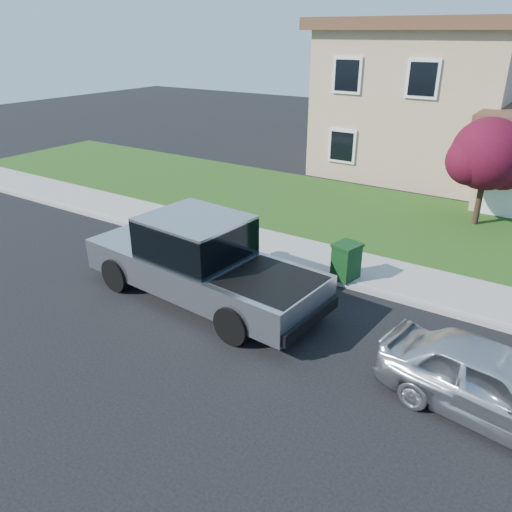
{
  "coord_description": "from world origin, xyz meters",
  "views": [
    {
      "loc": [
        6.86,
        -8.45,
        6.32
      ],
      "look_at": [
        0.66,
        1.02,
        1.2
      ],
      "focal_mm": 35.0,
      "sensor_mm": 36.0,
      "label": 1
    }
  ],
  "objects_px": {
    "ornamental_tree": "(489,158)",
    "trash_bin": "(346,261)",
    "woman": "(207,240)",
    "pickup_truck": "(200,262)",
    "sedan": "(494,384)"
  },
  "relations": [
    {
      "from": "pickup_truck",
      "to": "woman",
      "type": "xyz_separation_m",
      "value": [
        -0.92,
        1.44,
        -0.12
      ]
    },
    {
      "from": "woman",
      "to": "ornamental_tree",
      "type": "bearing_deg",
      "value": -150.54
    },
    {
      "from": "pickup_truck",
      "to": "sedan",
      "type": "height_order",
      "value": "pickup_truck"
    },
    {
      "from": "trash_bin",
      "to": "ornamental_tree",
      "type": "bearing_deg",
      "value": 86.11
    },
    {
      "from": "sedan",
      "to": "trash_bin",
      "type": "bearing_deg",
      "value": 60.32
    },
    {
      "from": "woman",
      "to": "trash_bin",
      "type": "relative_size",
      "value": 1.9
    },
    {
      "from": "woman",
      "to": "pickup_truck",
      "type": "bearing_deg",
      "value": 98.14
    },
    {
      "from": "ornamental_tree",
      "to": "trash_bin",
      "type": "distance_m",
      "value": 7.11
    },
    {
      "from": "pickup_truck",
      "to": "trash_bin",
      "type": "bearing_deg",
      "value": 50.37
    },
    {
      "from": "pickup_truck",
      "to": "sedan",
      "type": "distance_m",
      "value": 7.06
    },
    {
      "from": "pickup_truck",
      "to": "sedan",
      "type": "xyz_separation_m",
      "value": [
        7.03,
        -0.61,
        -0.33
      ]
    },
    {
      "from": "pickup_truck",
      "to": "ornamental_tree",
      "type": "relative_size",
      "value": 1.85
    },
    {
      "from": "sedan",
      "to": "ornamental_tree",
      "type": "relative_size",
      "value": 1.11
    },
    {
      "from": "woman",
      "to": "trash_bin",
      "type": "distance_m",
      "value": 3.92
    },
    {
      "from": "woman",
      "to": "sedan",
      "type": "distance_m",
      "value": 8.21
    }
  ]
}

